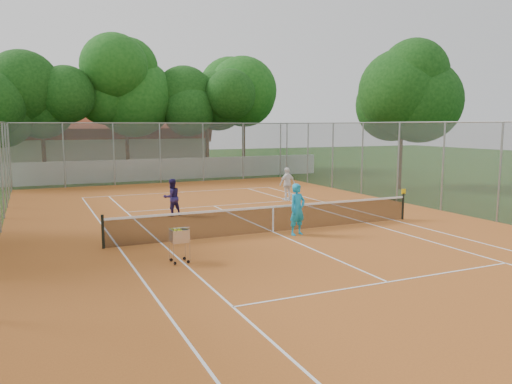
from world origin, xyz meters
name	(u,v)px	position (x,y,z in m)	size (l,w,h in m)	color
ground	(273,233)	(0.00, 0.00, 0.00)	(120.00, 120.00, 0.00)	#15350E
court_pad	(273,232)	(0.00, 0.00, 0.01)	(18.00, 34.00, 0.02)	#AD5C21
court_lines	(273,232)	(0.00, 0.00, 0.02)	(10.98, 23.78, 0.01)	white
tennis_net	(273,219)	(0.00, 0.00, 0.51)	(11.88, 0.10, 0.98)	black
perimeter_fence	(273,178)	(0.00, 0.00, 2.00)	(18.00, 34.00, 4.00)	slate
boundary_wall	(154,170)	(0.00, 19.00, 0.75)	(26.00, 0.30, 1.50)	silver
clubhouse	(104,144)	(-2.00, 29.00, 2.20)	(16.40, 9.00, 4.40)	beige
tropical_trees	(143,110)	(0.00, 22.00, 5.00)	(29.00, 19.00, 10.00)	#0D340D
player_near	(297,209)	(0.57, -0.76, 0.93)	(0.66, 0.44, 1.82)	#1793C5
player_far_left	(172,197)	(-2.48, 4.71, 0.82)	(0.77, 0.60, 1.59)	#231B51
player_far_right	(287,184)	(4.10, 6.65, 0.87)	(0.99, 0.41, 1.70)	white
ball_hopper	(179,244)	(-4.20, -2.57, 0.55)	(0.51, 0.51, 1.06)	silver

